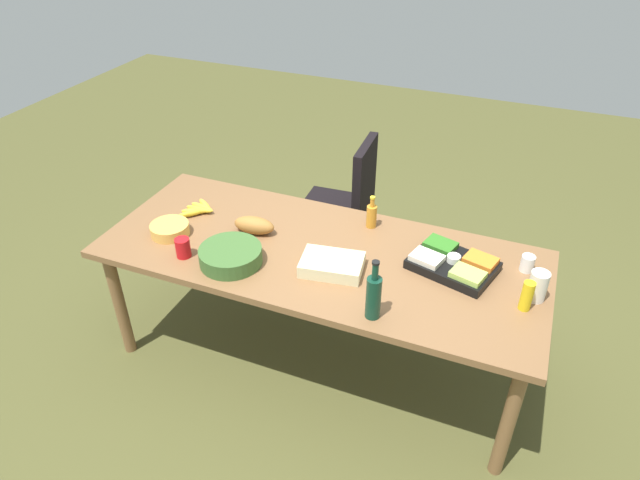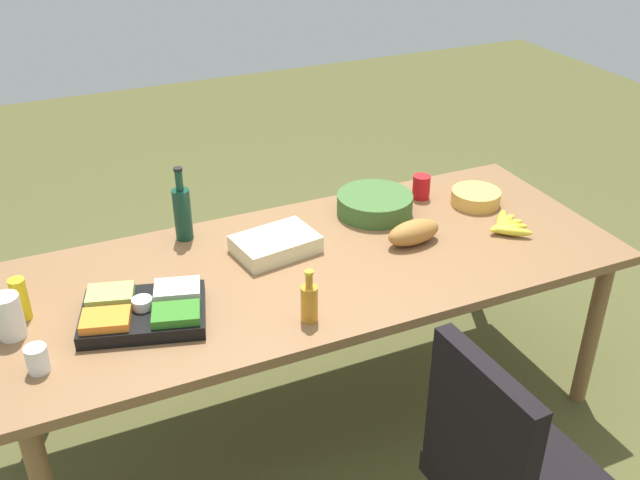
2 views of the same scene
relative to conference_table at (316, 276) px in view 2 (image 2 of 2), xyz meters
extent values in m
plane|color=#4E4E27|center=(0.00, 0.00, -0.72)|extent=(10.00, 10.00, 0.00)
cube|color=brown|center=(0.00, 0.00, 0.05)|extent=(2.44, 1.00, 0.04)
cylinder|color=brown|center=(1.13, -0.41, -0.34)|extent=(0.07, 0.07, 0.75)
cylinder|color=brown|center=(-1.13, 0.41, -0.34)|extent=(0.07, 0.07, 0.75)
cylinder|color=brown|center=(1.13, 0.41, -0.34)|extent=(0.07, 0.07, 0.75)
cube|color=black|center=(0.07, -1.01, 0.01)|extent=(0.08, 0.43, 0.52)
cube|color=beige|center=(-0.12, 0.13, 0.11)|extent=(0.35, 0.27, 0.07)
cube|color=black|center=(-0.70, -0.12, 0.10)|extent=(0.49, 0.40, 0.05)
cube|color=orange|center=(-0.84, -0.16, 0.14)|extent=(0.19, 0.16, 0.03)
cube|color=#307221|center=(-0.61, -0.22, 0.14)|extent=(0.19, 0.16, 0.03)
cube|color=#A6C958|center=(-0.80, -0.01, 0.14)|extent=(0.19, 0.16, 0.03)
cube|color=beige|center=(-0.57, -0.07, 0.14)|extent=(0.19, 0.16, 0.03)
cylinder|color=white|center=(-0.70, -0.12, 0.14)|extent=(0.09, 0.09, 0.04)
cylinder|color=#3B612C|center=(0.40, 0.27, 0.12)|extent=(0.42, 0.42, 0.09)
ellipsoid|color=yellow|center=(0.82, -0.15, 0.10)|extent=(0.16, 0.13, 0.04)
ellipsoid|color=yellow|center=(0.83, -0.13, 0.10)|extent=(0.17, 0.07, 0.04)
ellipsoid|color=yellow|center=(0.84, -0.10, 0.10)|extent=(0.17, 0.04, 0.04)
ellipsoid|color=yellow|center=(0.84, -0.08, 0.10)|extent=(0.17, 0.10, 0.04)
ellipsoid|color=yellow|center=(0.85, -0.05, 0.10)|extent=(0.14, 0.15, 0.04)
cylinder|color=orange|center=(-0.18, -0.35, 0.14)|extent=(0.07, 0.07, 0.13)
cylinder|color=orange|center=(-0.18, -0.35, 0.23)|extent=(0.03, 0.03, 0.05)
cylinder|color=gold|center=(-0.18, -0.35, 0.27)|extent=(0.04, 0.04, 0.01)
ellipsoid|color=#A56C30|center=(0.42, -0.03, 0.12)|extent=(0.25, 0.13, 0.10)
cylinder|color=gold|center=(0.86, 0.16, 0.10)|extent=(0.28, 0.28, 0.07)
cylinder|color=white|center=(-1.06, -0.25, 0.12)|extent=(0.07, 0.07, 0.09)
cylinder|color=yellow|center=(-1.08, 0.07, 0.15)|extent=(0.06, 0.06, 0.16)
cylinder|color=white|center=(-1.13, -0.03, 0.15)|extent=(0.10, 0.10, 0.16)
cylinder|color=#123B2A|center=(-0.43, 0.39, 0.18)|extent=(0.08, 0.08, 0.22)
cylinder|color=#123B2A|center=(-0.43, 0.39, 0.34)|extent=(0.03, 0.03, 0.09)
cylinder|color=black|center=(-0.43, 0.39, 0.38)|extent=(0.04, 0.04, 0.01)
cylinder|color=red|center=(0.67, 0.32, 0.13)|extent=(0.09, 0.09, 0.11)
camera|label=1|loc=(-0.95, 2.33, 1.87)|focal=31.63mm
camera|label=2|loc=(-0.98, -2.22, 1.55)|focal=40.40mm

